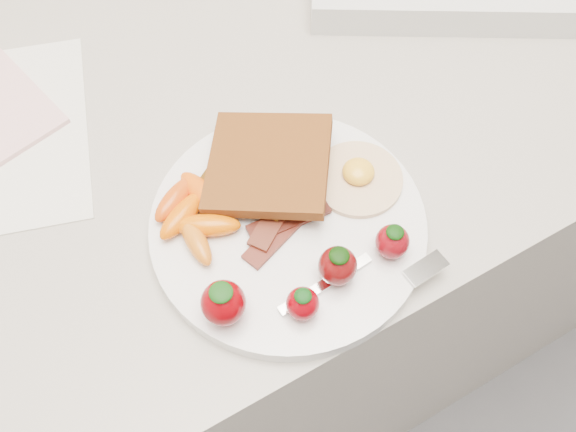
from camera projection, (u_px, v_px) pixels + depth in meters
counter at (252, 279)px, 1.10m from camera, size 2.00×0.60×0.90m
plate at (288, 226)px, 0.63m from camera, size 0.27×0.27×0.02m
toast_lower at (260, 170)px, 0.64m from camera, size 0.12×0.12×0.01m
toast_upper at (268, 164)px, 0.63m from camera, size 0.17×0.17×0.03m
fried_egg at (358, 177)px, 0.64m from camera, size 0.10×0.10×0.02m
bacon_strips at (281, 222)px, 0.62m from camera, size 0.10×0.07×0.01m
baby_carrots at (193, 214)px, 0.61m from camera, size 0.08×0.11×0.02m
strawberries at (301, 280)px, 0.57m from camera, size 0.20×0.07×0.05m
fork at (372, 277)px, 0.59m from camera, size 0.16×0.05×0.00m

